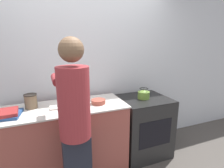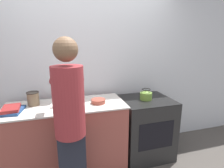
{
  "view_description": "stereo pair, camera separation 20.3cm",
  "coord_description": "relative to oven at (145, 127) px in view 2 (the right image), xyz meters",
  "views": [
    {
      "loc": [
        -0.6,
        -1.77,
        1.7
      ],
      "look_at": [
        0.2,
        0.21,
        1.18
      ],
      "focal_mm": 28.0,
      "sensor_mm": 36.0,
      "label": 1
    },
    {
      "loc": [
        -0.4,
        -1.83,
        1.7
      ],
      "look_at": [
        0.2,
        0.21,
        1.18
      ],
      "focal_mm": 28.0,
      "sensor_mm": 36.0,
      "label": 2
    }
  ],
  "objects": [
    {
      "name": "person",
      "position": [
        -1.11,
        -0.55,
        0.52
      ],
      "size": [
        0.33,
        0.58,
        1.74
      ],
      "color": "#20232F",
      "rests_on": "ground_plane"
    },
    {
      "name": "cutting_board",
      "position": [
        -1.13,
        0.0,
        0.49
      ],
      "size": [
        0.36,
        0.22,
        0.02
      ],
      "color": "silver",
      "rests_on": "counter"
    },
    {
      "name": "wall_back",
      "position": [
        -0.75,
        0.39,
        0.86
      ],
      "size": [
        8.0,
        0.05,
        2.6
      ],
      "color": "silver",
      "rests_on": "ground_plane"
    },
    {
      "name": "book_stack",
      "position": [
        -1.71,
        -0.09,
        0.52
      ],
      "size": [
        0.24,
        0.3,
        0.06
      ],
      "color": "navy",
      "rests_on": "counter"
    },
    {
      "name": "canister_jar",
      "position": [
        -1.51,
        0.08,
        0.57
      ],
      "size": [
        0.15,
        0.15,
        0.17
      ],
      "color": "#756047",
      "rests_on": "counter"
    },
    {
      "name": "knife",
      "position": [
        -1.12,
        0.0,
        0.51
      ],
      "size": [
        0.23,
        0.12,
        0.01
      ],
      "rotation": [
        0.0,
        0.0,
        0.37
      ],
      "color": "silver",
      "rests_on": "cutting_board"
    },
    {
      "name": "oven",
      "position": [
        0.0,
        0.0,
        0.0
      ],
      "size": [
        0.73,
        0.66,
        0.89
      ],
      "color": "black",
      "rests_on": "ground_plane"
    },
    {
      "name": "kettle",
      "position": [
        -0.02,
        -0.01,
        0.51
      ],
      "size": [
        0.17,
        0.17,
        0.16
      ],
      "color": "olive",
      "rests_on": "oven"
    },
    {
      "name": "bowl_prep",
      "position": [
        -0.72,
        -0.08,
        0.51
      ],
      "size": [
        0.18,
        0.18,
        0.05
      ],
      "color": "#9E4738",
      "rests_on": "counter"
    },
    {
      "name": "counter",
      "position": [
        -1.13,
        -0.03,
        0.02
      ],
      "size": [
        1.49,
        0.62,
        0.93
      ],
      "color": "#9E4C42",
      "rests_on": "ground_plane"
    }
  ]
}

